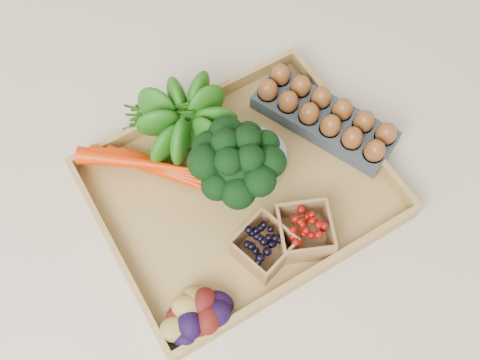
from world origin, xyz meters
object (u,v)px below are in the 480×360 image
broccoli (238,175)px  cherry_bowl (253,159)px  tray (240,191)px  egg_carton (324,120)px

broccoli → cherry_bowl: broccoli is taller
tray → egg_carton: size_ratio=1.80×
broccoli → egg_carton: (0.24, 0.04, -0.05)m
tray → cherry_bowl: 0.07m
cherry_bowl → egg_carton: size_ratio=0.44×
broccoli → egg_carton: size_ratio=0.58×
tray → broccoli: size_ratio=3.13×
broccoli → egg_carton: bearing=10.0°
tray → cherry_bowl: size_ratio=4.06×
tray → egg_carton: egg_carton is taller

